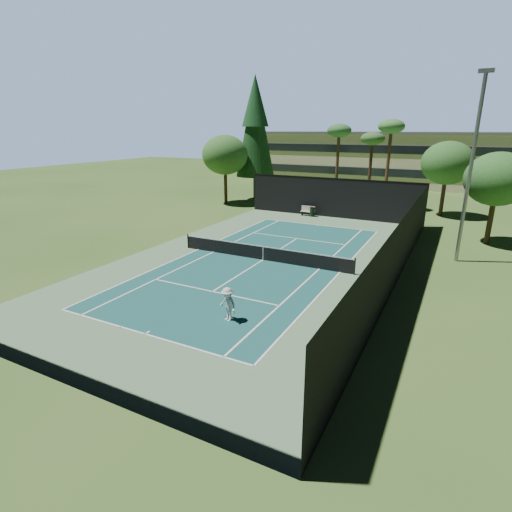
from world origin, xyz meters
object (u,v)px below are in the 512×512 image
at_px(tennis_net, 263,252).
at_px(tennis_ball_c, 302,245).
at_px(tennis_ball_b, 257,256).
at_px(tennis_ball_d, 241,245).
at_px(park_bench, 308,211).
at_px(player, 228,304).
at_px(tennis_ball_a, 120,327).
at_px(trash_bin, 312,212).

height_order(tennis_net, tennis_ball_c, tennis_net).
bearing_deg(tennis_ball_b, tennis_ball_d, 141.96).
bearing_deg(park_bench, player, -78.48).
xyz_separation_m(tennis_ball_a, tennis_ball_b, (0.68, 12.59, -0.00)).
bearing_deg(player, trash_bin, 121.17).
xyz_separation_m(tennis_net, tennis_ball_c, (1.12, 4.65, -0.52)).
xyz_separation_m(park_bench, trash_bin, (0.54, -0.17, -0.07)).
bearing_deg(trash_bin, tennis_ball_d, -95.68).
relative_size(tennis_ball_a, trash_bin, 0.07).
distance_m(park_bench, trash_bin, 0.57).
relative_size(tennis_ball_a, tennis_ball_c, 0.94).
height_order(player, park_bench, player).
height_order(tennis_ball_c, trash_bin, trash_bin).
distance_m(tennis_ball_a, park_bench, 27.51).
bearing_deg(player, tennis_net, 126.83).
height_order(player, tennis_ball_d, player).
distance_m(tennis_ball_a, tennis_ball_c, 16.78).
relative_size(tennis_net, tennis_ball_d, 183.89).
bearing_deg(trash_bin, player, -79.62).
distance_m(tennis_ball_a, trash_bin, 27.33).
distance_m(player, trash_bin, 24.81).
bearing_deg(tennis_ball_b, tennis_ball_c, 64.33).
height_order(tennis_ball_c, park_bench, park_bench).
bearing_deg(tennis_ball_b, park_bench, 96.21).
bearing_deg(trash_bin, park_bench, 162.65).
distance_m(tennis_ball_c, tennis_ball_d, 4.79).
xyz_separation_m(tennis_ball_b, park_bench, (-1.62, 14.90, 0.51)).
bearing_deg(trash_bin, tennis_ball_c, -74.40).
distance_m(tennis_ball_b, tennis_ball_d, 3.00).
distance_m(tennis_ball_b, park_bench, 15.00).
bearing_deg(tennis_ball_a, tennis_net, 82.96).
height_order(tennis_ball_a, park_bench, park_bench).
xyz_separation_m(player, trash_bin, (-4.47, 24.40, -0.36)).
xyz_separation_m(tennis_ball_b, tennis_ball_c, (1.92, 3.99, 0.00)).
bearing_deg(tennis_ball_a, tennis_ball_b, 86.92).
distance_m(tennis_net, tennis_ball_b, 1.16).
bearing_deg(tennis_ball_c, park_bench, 107.97).
bearing_deg(tennis_ball_b, trash_bin, 94.20).
bearing_deg(tennis_ball_c, tennis_ball_b, -115.67).
xyz_separation_m(tennis_ball_b, tennis_ball_d, (-2.36, 1.85, 0.00)).
bearing_deg(tennis_ball_d, trash_bin, 84.32).
xyz_separation_m(player, tennis_ball_b, (-3.39, 9.67, -0.81)).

